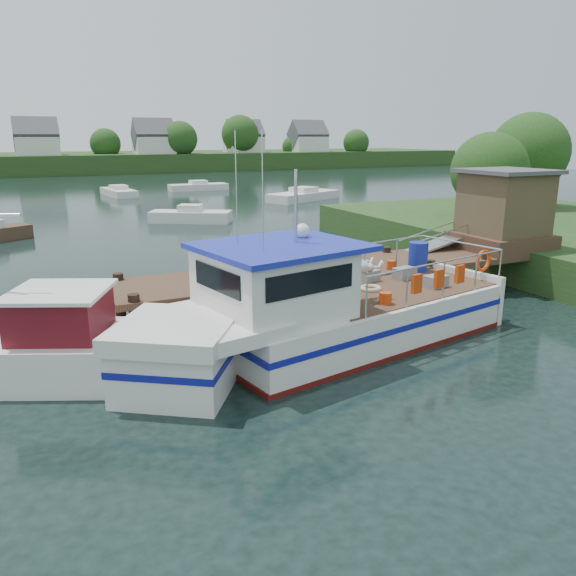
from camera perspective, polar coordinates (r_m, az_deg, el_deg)
name	(u,v)px	position (r m, az deg, el deg)	size (l,w,h in m)	color
ground_plane	(296,311)	(18.89, 0.80, -2.38)	(160.00, 160.00, 0.00)	black
far_shore	(71,159)	(98.92, -21.14, 12.15)	(140.00, 42.55, 9.22)	#28461C
dock	(452,232)	(21.96, 16.34, 5.51)	(16.60, 3.00, 4.78)	#4A3123
lobster_boat	(320,314)	(15.19, 3.22, -2.64)	(12.26, 5.46, 5.85)	silver
work_boat	(25,349)	(15.08, -25.19, -5.60)	(8.46, 5.44, 4.59)	silver
moored_far	(198,187)	(62.23, -9.09, 10.14)	(6.26, 2.24, 1.06)	silver
moored_b	(191,216)	(38.99, -9.86, 7.24)	(5.61, 4.29, 1.20)	silver
moored_c	(304,195)	(51.72, 1.60, 9.38)	(8.02, 5.55, 1.20)	silver
moored_d	(119,192)	(58.20, -16.82, 9.34)	(2.81, 6.34, 1.04)	silver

